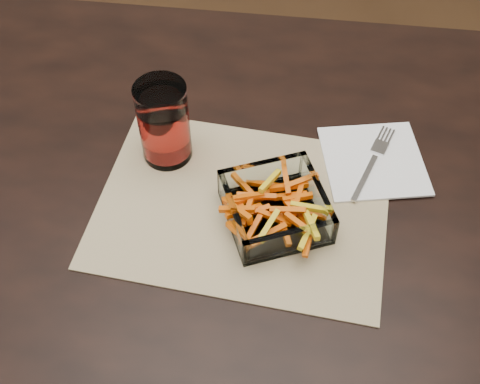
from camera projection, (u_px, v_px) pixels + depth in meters
The scene contains 6 objects.
dining_table at pixel (270, 216), 1.04m from camera, with size 1.60×0.90×0.75m.
placemat at pixel (242, 206), 0.95m from camera, with size 0.45×0.33×0.00m, color tan.
glass_bowl at pixel (275, 209), 0.91m from camera, with size 0.19×0.19×0.06m.
tumbler at pixel (164, 125), 0.96m from camera, with size 0.08×0.08×0.14m.
napkin at pixel (373, 161), 1.00m from camera, with size 0.16×0.16×0.00m, color white.
fork at pixel (373, 160), 1.00m from camera, with size 0.07×0.17×0.00m.
Camera 1 is at (0.02, -0.61, 1.51)m, focal length 45.00 mm.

